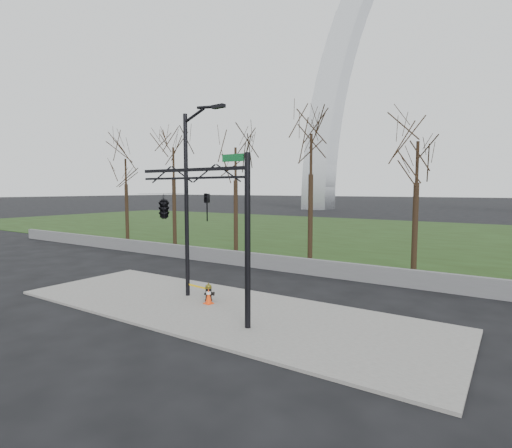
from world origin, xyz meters
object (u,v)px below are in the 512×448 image
Objects in this scene: traffic_cone at (209,296)px; traffic_signal_mast at (178,206)px; fire_hydrant at (209,293)px; street_light at (190,192)px.

traffic_signal_mast reaches higher than traffic_cone.
fire_hydrant is 4.39m from street_light.
traffic_cone is 0.08× the size of street_light.
fire_hydrant is 0.13× the size of traffic_signal_mast.
fire_hydrant is 1.20× the size of traffic_cone.
street_light is (-1.13, 0.14, 4.24)m from fire_hydrant.
street_light reaches higher than traffic_signal_mast.
street_light reaches higher than traffic_cone.
traffic_cone is at bearing -12.52° from street_light.
traffic_cone is 0.11× the size of traffic_signal_mast.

